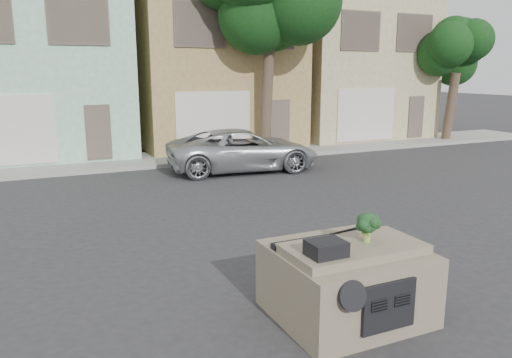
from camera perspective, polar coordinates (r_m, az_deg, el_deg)
ground_plane at (r=9.96m, az=0.11°, el=-8.00°), size 120.00×120.00×0.00m
sidewalk at (r=19.67m, az=-12.92°, el=2.07°), size 40.00×3.00×0.15m
townhouse_mint at (r=22.98m, az=-24.30°, el=12.02°), size 7.20×8.20×7.55m
townhouse_tan at (r=24.31m, az=-5.92°, el=12.96°), size 7.20×8.20×7.55m
townhouse_beige at (r=27.68m, az=9.30°, el=12.78°), size 7.20×8.20×7.55m
silver_pickup at (r=17.64m, az=-1.47°, el=0.98°), size 5.54×3.05×1.47m
tree_near at (r=20.36m, az=1.27°, el=14.51°), size 4.40×4.00×8.50m
tree_far at (r=26.32m, az=21.56°, el=10.44°), size 3.20×3.00×6.00m
car_dashboard at (r=7.34m, az=10.24°, el=-11.13°), size 2.00×1.80×1.12m
instrument_hump at (r=6.52m, az=8.02°, el=-7.85°), size 0.48×0.38×0.20m
wiper_arm at (r=7.58m, az=10.50°, el=-5.75°), size 0.69×0.15×0.02m
broccoli at (r=7.09m, az=12.59°, el=-5.36°), size 0.50×0.50×0.43m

